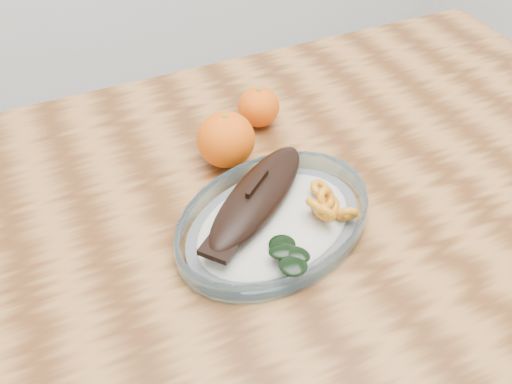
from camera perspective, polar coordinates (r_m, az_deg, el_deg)
dining_table at (r=1.03m, az=4.19°, el=-3.69°), size 1.20×0.80×0.75m
plated_meal at (r=0.89m, az=1.56°, el=-2.32°), size 0.72×0.72×0.08m
orange_left at (r=0.98m, az=-2.69°, el=4.69°), size 0.09×0.09×0.09m
orange_right at (r=1.07m, az=0.24°, el=7.57°), size 0.07×0.07×0.07m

